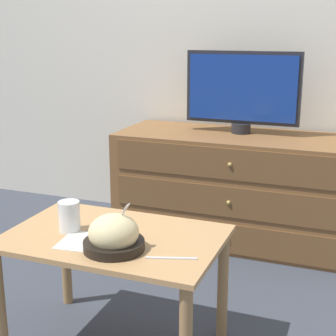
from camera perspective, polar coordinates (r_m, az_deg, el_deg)
name	(u,v)px	position (r m, az deg, el deg)	size (l,w,h in m)	color
ground_plane	(229,219)	(3.50, 6.76, -5.60)	(12.00, 12.00, 0.00)	#383D47
wall_back	(237,18)	(3.30, 7.60, 16.18)	(12.00, 0.05, 2.60)	silver
dresser	(240,188)	(3.08, 8.04, -2.23)	(1.45, 0.57, 0.64)	brown
tv	(243,90)	(3.03, 8.26, 8.58)	(0.67, 0.11, 0.47)	#232328
coffee_table	(114,255)	(2.01, -5.95, -9.53)	(0.81, 0.54, 0.48)	tan
takeout_bowl	(113,236)	(1.83, -6.10, -7.49)	(0.22, 0.22, 0.17)	black
drink_cup	(69,218)	(2.02, -10.87, -5.49)	(0.08, 0.08, 0.12)	white
napkin	(85,242)	(1.93, -9.18, -8.06)	(0.20, 0.20, 0.00)	silver
knife	(171,258)	(1.77, 0.37, -9.96)	(0.17, 0.06, 0.01)	silver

